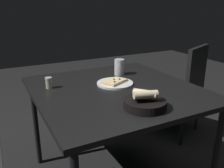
{
  "coord_description": "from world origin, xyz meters",
  "views": [
    {
      "loc": [
        1.37,
        -0.74,
        1.31
      ],
      "look_at": [
        -0.01,
        -0.02,
        0.79
      ],
      "focal_mm": 39.02,
      "sensor_mm": 36.0,
      "label": 1
    }
  ],
  "objects_px": {
    "bread_basket": "(145,102)",
    "pizza_plate": "(115,83)",
    "chair_far": "(183,87)",
    "dining_table": "(116,96)",
    "beer_glass": "(119,68)",
    "pepper_shaker": "(49,83)"
  },
  "relations": [
    {
      "from": "bread_basket",
      "to": "pizza_plate",
      "type": "bearing_deg",
      "value": 173.65
    },
    {
      "from": "bread_basket",
      "to": "chair_far",
      "type": "height_order",
      "value": "chair_far"
    },
    {
      "from": "pizza_plate",
      "to": "chair_far",
      "type": "distance_m",
      "value": 0.96
    },
    {
      "from": "dining_table",
      "to": "bread_basket",
      "type": "distance_m",
      "value": 0.38
    },
    {
      "from": "bread_basket",
      "to": "beer_glass",
      "type": "distance_m",
      "value": 0.67
    },
    {
      "from": "bread_basket",
      "to": "dining_table",
      "type": "bearing_deg",
      "value": 177.59
    },
    {
      "from": "pizza_plate",
      "to": "chair_far",
      "type": "xyz_separation_m",
      "value": [
        -0.24,
        0.89,
        -0.25
      ]
    },
    {
      "from": "bread_basket",
      "to": "pepper_shaker",
      "type": "bearing_deg",
      "value": -146.02
    },
    {
      "from": "dining_table",
      "to": "bread_basket",
      "type": "height_order",
      "value": "bread_basket"
    },
    {
      "from": "pepper_shaker",
      "to": "beer_glass",
      "type": "bearing_deg",
      "value": 96.43
    },
    {
      "from": "dining_table",
      "to": "pepper_shaker",
      "type": "height_order",
      "value": "pepper_shaker"
    },
    {
      "from": "dining_table",
      "to": "pepper_shaker",
      "type": "bearing_deg",
      "value": -117.08
    },
    {
      "from": "pizza_plate",
      "to": "bread_basket",
      "type": "xyz_separation_m",
      "value": [
        0.44,
        -0.05,
        0.02
      ]
    },
    {
      "from": "pepper_shaker",
      "to": "chair_far",
      "type": "xyz_separation_m",
      "value": [
        -0.1,
        1.33,
        -0.27
      ]
    },
    {
      "from": "beer_glass",
      "to": "bread_basket",
      "type": "bearing_deg",
      "value": -16.99
    },
    {
      "from": "pizza_plate",
      "to": "bread_basket",
      "type": "distance_m",
      "value": 0.44
    },
    {
      "from": "pizza_plate",
      "to": "pepper_shaker",
      "type": "xyz_separation_m",
      "value": [
        -0.13,
        -0.43,
        0.02
      ]
    },
    {
      "from": "bread_basket",
      "to": "chair_far",
      "type": "xyz_separation_m",
      "value": [
        -0.67,
        0.94,
        -0.27
      ]
    },
    {
      "from": "dining_table",
      "to": "pepper_shaker",
      "type": "relative_size",
      "value": 14.7
    },
    {
      "from": "pizza_plate",
      "to": "beer_glass",
      "type": "xyz_separation_m",
      "value": [
        -0.2,
        0.15,
        0.05
      ]
    },
    {
      "from": "bread_basket",
      "to": "pepper_shaker",
      "type": "relative_size",
      "value": 3.15
    },
    {
      "from": "pizza_plate",
      "to": "pepper_shaker",
      "type": "height_order",
      "value": "pepper_shaker"
    }
  ]
}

